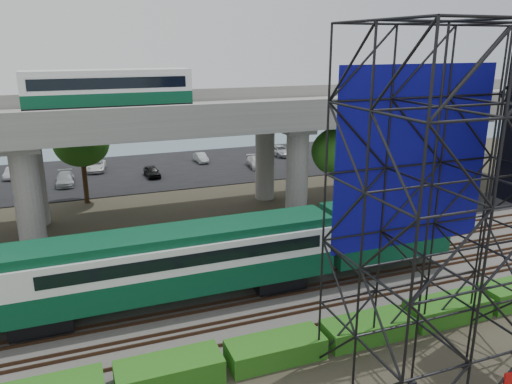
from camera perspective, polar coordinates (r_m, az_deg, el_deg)
name	(u,v)px	position (r m, az deg, el deg)	size (l,w,h in m)	color
ground	(227,318)	(27.87, -3.29, -14.16)	(140.00, 140.00, 0.00)	#474233
ballast_bed	(217,299)	(29.48, -4.51, -12.11)	(90.00, 12.00, 0.20)	slate
service_road	(183,246)	(36.96, -8.29, -6.15)	(90.00, 5.00, 0.08)	black
parking_lot	(137,172)	(59.04, -13.41, 2.27)	(90.00, 18.00, 0.08)	black
harbor_water	(117,139)	(80.45, -15.61, 5.86)	(140.00, 40.00, 0.03)	#455F71
rail_tracks	(217,296)	(29.39, -4.52, -11.80)	(90.00, 9.52, 0.16)	#472D1E
commuter_train	(205,256)	(28.09, -5.91, -7.33)	(29.30, 3.06, 4.30)	black
overpass	(160,124)	(39.92, -10.97, 7.65)	(80.00, 12.00, 12.40)	#9E9B93
scaffold_tower	(458,218)	(21.84, 22.10, -2.72)	(9.36, 6.36, 15.00)	black
hedge_strip	(276,348)	(24.45, 2.27, -17.44)	(34.60, 1.80, 1.20)	#215B15
trees	(104,161)	(40.06, -16.98, 3.40)	(40.94, 16.94, 7.69)	#382314
parked_cars	(145,167)	(58.47, -12.54, 2.84)	(40.38, 9.53, 1.30)	silver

